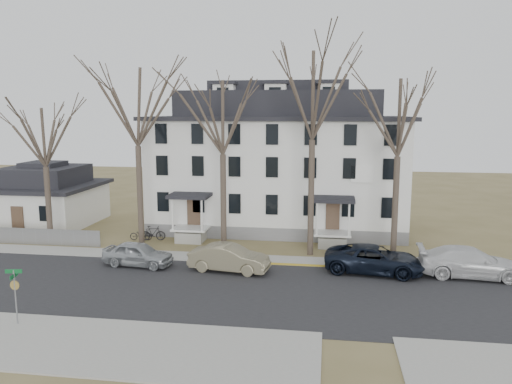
% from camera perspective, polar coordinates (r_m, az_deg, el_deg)
% --- Properties ---
extents(ground, '(120.00, 120.00, 0.00)m').
position_cam_1_polar(ground, '(25.28, 3.00, -13.25)').
color(ground, olive).
rests_on(ground, ground).
extents(main_road, '(120.00, 10.00, 0.04)m').
position_cam_1_polar(main_road, '(27.13, 3.40, -11.65)').
color(main_road, '#27272A').
rests_on(main_road, ground).
extents(far_sidewalk, '(120.00, 2.00, 0.08)m').
position_cam_1_polar(far_sidewalk, '(32.79, 4.31, -7.94)').
color(far_sidewalk, '#A09F97').
rests_on(far_sidewalk, ground).
extents(near_sidewalk_left, '(20.00, 5.00, 0.08)m').
position_cam_1_polar(near_sidewalk_left, '(23.00, -19.44, -16.16)').
color(near_sidewalk_left, '#A09F97').
rests_on(near_sidewalk_left, ground).
extents(yellow_curb, '(14.00, 0.25, 0.06)m').
position_cam_1_polar(yellow_curb, '(32.00, 13.26, -8.60)').
color(yellow_curb, gold).
rests_on(yellow_curb, ground).
extents(boarding_house, '(20.80, 12.36, 12.05)m').
position_cam_1_polar(boarding_house, '(41.65, 2.62, 3.30)').
color(boarding_house, slate).
rests_on(boarding_house, ground).
extents(small_house, '(8.70, 8.70, 5.00)m').
position_cam_1_polar(small_house, '(46.66, -22.92, -0.66)').
color(small_house, silver).
rests_on(small_house, ground).
extents(fence, '(14.00, 0.06, 1.20)m').
position_cam_1_polar(fence, '(41.24, -26.19, -5.30)').
color(fence, gray).
rests_on(fence, ground).
extents(tree_far_left, '(8.40, 8.40, 13.72)m').
position_cam_1_polar(tree_far_left, '(35.58, -13.51, 10.07)').
color(tree_far_left, '#473B31').
rests_on(tree_far_left, ground).
extents(tree_mid_left, '(7.80, 7.80, 12.74)m').
position_cam_1_polar(tree_mid_left, '(33.83, -3.86, 9.10)').
color(tree_mid_left, '#473B31').
rests_on(tree_mid_left, ground).
extents(tree_center, '(9.00, 9.00, 14.70)m').
position_cam_1_polar(tree_center, '(33.12, 6.53, 11.62)').
color(tree_center, '#473B31').
rests_on(tree_center, ground).
extents(tree_mid_right, '(7.80, 7.80, 12.74)m').
position_cam_1_polar(tree_mid_right, '(33.36, 16.08, 8.76)').
color(tree_mid_right, '#473B31').
rests_on(tree_mid_right, ground).
extents(tree_bungalow, '(6.60, 6.60, 10.78)m').
position_cam_1_polar(tree_bungalow, '(38.73, -23.11, 6.20)').
color(tree_bungalow, '#473B31').
rests_on(tree_bungalow, ground).
extents(car_silver, '(4.62, 2.28, 1.51)m').
position_cam_1_polar(car_silver, '(32.44, -13.34, -6.96)').
color(car_silver, '#A4A9AC').
rests_on(car_silver, ground).
extents(car_tan, '(5.07, 2.35, 1.61)m').
position_cam_1_polar(car_tan, '(30.59, -3.08, -7.62)').
color(car_tan, '#7C7459').
rests_on(car_tan, ground).
extents(car_navy, '(6.19, 3.48, 1.63)m').
position_cam_1_polar(car_navy, '(31.10, 13.37, -7.55)').
color(car_navy, black).
rests_on(car_navy, ground).
extents(car_white, '(6.09, 2.72, 1.74)m').
position_cam_1_polar(car_white, '(32.09, 23.27, -7.45)').
color(car_white, silver).
rests_on(car_white, ground).
extents(bicycle_left, '(1.72, 0.78, 0.88)m').
position_cam_1_polar(bicycle_left, '(38.72, -13.01, -4.81)').
color(bicycle_left, black).
rests_on(bicycle_left, ground).
extents(bicycle_right, '(1.92, 0.85, 1.12)m').
position_cam_1_polar(bicycle_right, '(38.41, -11.69, -4.69)').
color(bicycle_right, black).
rests_on(bicycle_right, ground).
extents(street_sign, '(0.75, 0.75, 2.65)m').
position_cam_1_polar(street_sign, '(25.36, -25.84, -9.90)').
color(street_sign, gray).
rests_on(street_sign, ground).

